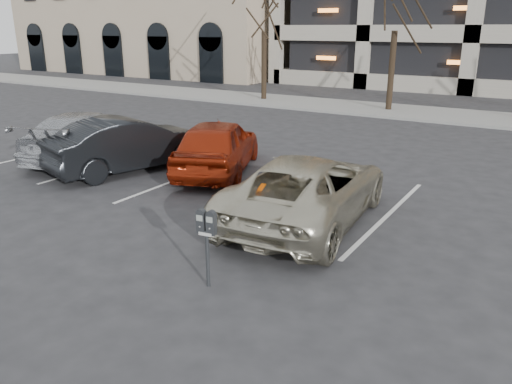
{
  "coord_description": "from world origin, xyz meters",
  "views": [
    {
      "loc": [
        4.32,
        -7.72,
        3.87
      ],
      "look_at": [
        -0.03,
        -0.77,
        1.15
      ],
      "focal_mm": 35.0,
      "sensor_mm": 36.0,
      "label": 1
    }
  ],
  "objects_px": {
    "car_silver": "(87,135)",
    "suv_silver": "(307,189)",
    "parking_meter": "(207,229)",
    "car_dark": "(129,144)",
    "car_red": "(217,145)"
  },
  "relations": [
    {
      "from": "suv_silver",
      "to": "car_dark",
      "type": "relative_size",
      "value": 1.15
    },
    {
      "from": "car_red",
      "to": "car_dark",
      "type": "distance_m",
      "value": 2.5
    },
    {
      "from": "suv_silver",
      "to": "car_red",
      "type": "height_order",
      "value": "car_red"
    },
    {
      "from": "car_silver",
      "to": "suv_silver",
      "type": "bearing_deg",
      "value": 152.6
    },
    {
      "from": "car_dark",
      "to": "car_silver",
      "type": "relative_size",
      "value": 0.92
    },
    {
      "from": "car_red",
      "to": "car_dark",
      "type": "height_order",
      "value": "car_red"
    },
    {
      "from": "parking_meter",
      "to": "car_dark",
      "type": "height_order",
      "value": "car_dark"
    },
    {
      "from": "car_red",
      "to": "car_silver",
      "type": "xyz_separation_m",
      "value": [
        -4.31,
        -0.86,
        -0.03
      ]
    },
    {
      "from": "parking_meter",
      "to": "car_red",
      "type": "height_order",
      "value": "car_red"
    },
    {
      "from": "parking_meter",
      "to": "car_red",
      "type": "relative_size",
      "value": 0.28
    },
    {
      "from": "suv_silver",
      "to": "car_dark",
      "type": "height_order",
      "value": "car_dark"
    },
    {
      "from": "parking_meter",
      "to": "car_dark",
      "type": "xyz_separation_m",
      "value": [
        -5.94,
        4.2,
        -0.21
      ]
    },
    {
      "from": "car_silver",
      "to": "parking_meter",
      "type": "bearing_deg",
      "value": 131.61
    },
    {
      "from": "car_dark",
      "to": "car_silver",
      "type": "height_order",
      "value": "car_dark"
    },
    {
      "from": "suv_silver",
      "to": "car_silver",
      "type": "height_order",
      "value": "car_silver"
    }
  ]
}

